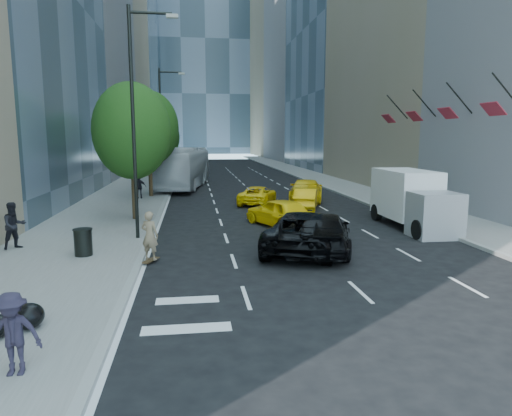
{
  "coord_description": "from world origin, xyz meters",
  "views": [
    {
      "loc": [
        -3.97,
        -16.73,
        4.66
      ],
      "look_at": [
        -1.27,
        2.68,
        1.6
      ],
      "focal_mm": 32.0,
      "sensor_mm": 36.0,
      "label": 1
    }
  ],
  "objects": [
    {
      "name": "sidewalk_left",
      "position": [
        -9.0,
        30.0,
        0.07
      ],
      "size": [
        6.0,
        120.0,
        0.15
      ],
      "primitive_type": "cube",
      "color": "slate",
      "rests_on": "ground"
    },
    {
      "name": "tree_far",
      "position": [
        -7.2,
        32.0,
        4.62
      ],
      "size": [
        3.9,
        3.9,
        6.92
      ],
      "color": "black",
      "rests_on": "sidewalk_left"
    },
    {
      "name": "tower_left_end",
      "position": [
        -22.0,
        92.0,
        30.0
      ],
      "size": [
        20.0,
        28.0,
        60.0
      ],
      "primitive_type": "cube",
      "color": "#2F3F4A",
      "rests_on": "ground"
    },
    {
      "name": "lamp_far",
      "position": [
        -6.32,
        22.0,
        5.81
      ],
      "size": [
        2.13,
        0.22,
        10.0
      ],
      "color": "black",
      "rests_on": "sidewalk_left"
    },
    {
      "name": "facade_flags",
      "position": [
        10.64,
        10.0,
        6.18
      ],
      "size": [
        1.85,
        13.3,
        2.05
      ],
      "color": "black",
      "rests_on": "ground"
    },
    {
      "name": "pedestrian_c",
      "position": [
        -7.42,
        -8.0,
        0.97
      ],
      "size": [
        1.06,
        0.62,
        1.64
      ],
      "primitive_type": "imported",
      "rotation": [
        0.0,
        0.0,
        -0.01
      ],
      "color": "#231D2C",
      "rests_on": "sidewalk_left"
    },
    {
      "name": "taxi_d",
      "position": [
        4.2,
        15.5,
        0.81
      ],
      "size": [
        3.77,
        6.03,
        1.63
      ],
      "primitive_type": "imported",
      "rotation": [
        0.0,
        0.0,
        2.86
      ],
      "color": "yellow",
      "rests_on": "ground"
    },
    {
      "name": "tree_near",
      "position": [
        -7.2,
        9.0,
        4.97
      ],
      "size": [
        4.2,
        4.2,
        7.46
      ],
      "color": "black",
      "rests_on": "sidewalk_left"
    },
    {
      "name": "black_sedan_lincoln",
      "position": [
        0.5,
        1.24,
        0.82
      ],
      "size": [
        4.67,
        6.48,
        1.64
      ],
      "primitive_type": "imported",
      "rotation": [
        0.0,
        0.0,
        2.77
      ],
      "color": "black",
      "rests_on": "ground"
    },
    {
      "name": "box_truck",
      "position": [
        7.2,
        5.15,
        1.49
      ],
      "size": [
        2.28,
        6.15,
        2.93
      ],
      "rotation": [
        0.0,
        0.0,
        -0.01
      ],
      "color": "white",
      "rests_on": "ground"
    },
    {
      "name": "taxi_a",
      "position": [
        0.5,
        6.5,
        0.75
      ],
      "size": [
        3.48,
        4.76,
        1.51
      ],
      "primitive_type": "imported",
      "rotation": [
        0.0,
        0.0,
        3.58
      ],
      "color": "yellow",
      "rests_on": "ground"
    },
    {
      "name": "tower_right_far",
      "position": [
        22.0,
        98.0,
        25.0
      ],
      "size": [
        20.0,
        24.0,
        50.0
      ],
      "primitive_type": "cube",
      "color": "#807558",
      "rests_on": "ground"
    },
    {
      "name": "trash_can",
      "position": [
        -8.2,
        1.08,
        0.65
      ],
      "size": [
        0.66,
        0.66,
        1.0
      ],
      "primitive_type": "cylinder",
      "color": "black",
      "rests_on": "sidewalk_left"
    },
    {
      "name": "ground",
      "position": [
        0.0,
        0.0,
        0.0
      ],
      "size": [
        160.0,
        160.0,
        0.0
      ],
      "primitive_type": "plane",
      "color": "black",
      "rests_on": "ground"
    },
    {
      "name": "sidewalk_right",
      "position": [
        10.0,
        30.0,
        0.07
      ],
      "size": [
        4.0,
        120.0,
        0.15
      ],
      "primitive_type": "cube",
      "color": "slate",
      "rests_on": "ground"
    },
    {
      "name": "taxi_c",
      "position": [
        0.5,
        14.61,
        0.63
      ],
      "size": [
        3.53,
        4.99,
        1.26
      ],
      "primitive_type": "imported",
      "rotation": [
        0.0,
        0.0,
        2.79
      ],
      "color": "yellow",
      "rests_on": "ground"
    },
    {
      "name": "garbage_bags",
      "position": [
        -8.13,
        -5.96,
        0.44
      ],
      "size": [
        1.21,
        1.17,
        0.6
      ],
      "color": "black",
      "rests_on": "sidewalk_left"
    },
    {
      "name": "taxi_b",
      "position": [
        3.39,
        12.33,
        0.66
      ],
      "size": [
        2.59,
        4.27,
        1.33
      ],
      "primitive_type": "imported",
      "rotation": [
        0.0,
        0.0,
        2.82
      ],
      "color": "#F4B20C",
      "rests_on": "ground"
    },
    {
      "name": "city_bus",
      "position": [
        -4.8,
        25.88,
        1.85
      ],
      "size": [
        5.05,
        13.61,
        3.7
      ],
      "primitive_type": "imported",
      "rotation": [
        0.0,
        0.0,
        -0.15
      ],
      "color": "silver",
      "rests_on": "ground"
    },
    {
      "name": "tree_mid",
      "position": [
        -7.2,
        19.0,
        5.32
      ],
      "size": [
        4.5,
        4.5,
        7.99
      ],
      "color": "black",
      "rests_on": "sidewalk_left"
    },
    {
      "name": "pedestrian_a",
      "position": [
        -11.2,
        2.59,
        1.1
      ],
      "size": [
        1.17,
        1.16,
        1.91
      ],
      "primitive_type": "imported",
      "rotation": [
        0.0,
        0.0,
        0.72
      ],
      "color": "black",
      "rests_on": "sidewalk_left"
    },
    {
      "name": "lamp_near",
      "position": [
        -6.32,
        4.0,
        5.81
      ],
      "size": [
        2.13,
        0.22,
        10.0
      ],
      "color": "black",
      "rests_on": "sidewalk_left"
    },
    {
      "name": "traffic_signal",
      "position": [
        -6.4,
        40.0,
        4.23
      ],
      "size": [
        2.48,
        0.53,
        5.2
      ],
      "color": "black",
      "rests_on": "sidewalk_left"
    },
    {
      "name": "pedestrian_b",
      "position": [
        -7.91,
        17.62,
        1.01
      ],
      "size": [
        1.01,
        0.44,
        1.71
      ],
      "primitive_type": "imported",
      "rotation": [
        0.0,
        0.0,
        3.16
      ],
      "color": "black",
      "rests_on": "sidewalk_left"
    },
    {
      "name": "black_sedan_mercedes",
      "position": [
        1.2,
        1.0,
        0.8
      ],
      "size": [
        3.68,
        5.93,
        1.6
      ],
      "primitive_type": "imported",
      "rotation": [
        0.0,
        0.0,
        2.86
      ],
      "color": "black",
      "rests_on": "ground"
    },
    {
      "name": "skateboarder",
      "position": [
        -5.6,
        0.17,
        0.92
      ],
      "size": [
        0.79,
        0.68,
        1.84
      ],
      "primitive_type": "imported",
      "rotation": [
        0.0,
        0.0,
        2.71
      ],
      "color": "#866F53",
      "rests_on": "ground"
    }
  ]
}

